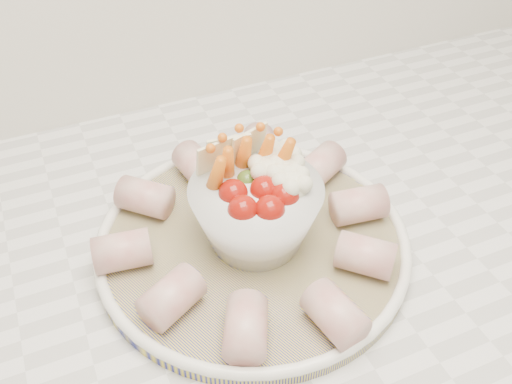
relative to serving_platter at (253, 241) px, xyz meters
name	(u,v)px	position (x,y,z in m)	size (l,w,h in m)	color
serving_platter	(253,241)	(0.00, 0.00, 0.00)	(0.43, 0.43, 0.02)	navy
veggie_bowl	(258,205)	(0.01, 0.00, 0.05)	(0.13, 0.13, 0.11)	white
cured_meat_rolls	(252,226)	(0.00, 0.00, 0.02)	(0.31, 0.32, 0.04)	#B85954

